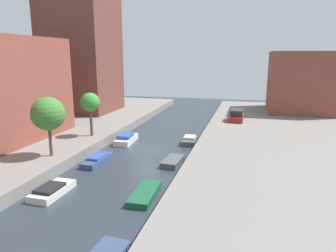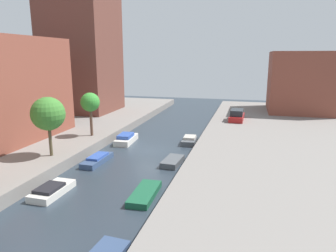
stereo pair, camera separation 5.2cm
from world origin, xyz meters
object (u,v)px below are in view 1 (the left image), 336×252
at_px(parked_car, 237,116).
at_px(moored_boat_right_3, 189,140).
at_px(street_tree_1, 48,114).
at_px(moored_boat_right_1, 145,194).
at_px(low_block_right, 302,82).
at_px(street_tree_2, 90,103).
at_px(moored_boat_right_2, 173,161).
at_px(moored_boat_left_1, 52,190).
at_px(moored_boat_left_3, 126,139).
at_px(moored_boat_left_2, 97,160).
at_px(apartment_tower_far, 80,32).

bearing_deg(parked_car, moored_boat_right_3, -116.08).
relative_size(street_tree_1, moored_boat_right_1, 1.30).
height_order(low_block_right, street_tree_2, low_block_right).
bearing_deg(moored_boat_right_2, low_block_right, 61.75).
relative_size(low_block_right, parked_car, 2.11).
relative_size(street_tree_1, moored_boat_left_1, 1.47).
relative_size(street_tree_2, moored_boat_right_3, 1.54).
relative_size(low_block_right, street_tree_2, 2.11).
bearing_deg(moored_boat_right_2, parked_car, 73.71).
bearing_deg(moored_boat_left_1, street_tree_2, 105.75).
bearing_deg(low_block_right, street_tree_1, -129.54).
height_order(street_tree_1, moored_boat_left_3, street_tree_1).
bearing_deg(moored_boat_left_3, street_tree_2, -157.11).
xyz_separation_m(moored_boat_left_2, moored_boat_left_3, (-0.03, 7.10, 0.13)).
distance_m(street_tree_2, parked_car, 20.23).
relative_size(moored_boat_left_1, moored_boat_right_1, 0.88).
relative_size(street_tree_2, moored_boat_left_1, 1.34).
relative_size(street_tree_1, moored_boat_right_3, 1.69).
bearing_deg(apartment_tower_far, parked_car, -4.26).
bearing_deg(apartment_tower_far, moored_boat_left_1, -65.04).
distance_m(street_tree_2, moored_boat_right_3, 11.86).
relative_size(parked_car, moored_boat_right_3, 1.54).
distance_m(street_tree_1, parked_car, 25.61).
bearing_deg(moored_boat_right_3, parked_car, 63.92).
xyz_separation_m(apartment_tower_far, parked_car, (24.50, -1.82, -11.77)).
relative_size(street_tree_1, parked_car, 1.09).
relative_size(street_tree_1, moored_boat_right_2, 1.69).
height_order(moored_boat_left_2, moored_boat_left_3, moored_boat_left_3).
bearing_deg(moored_boat_right_3, apartment_tower_far, 149.56).
bearing_deg(moored_boat_right_2, moored_boat_right_3, 88.55).
xyz_separation_m(low_block_right, moored_boat_left_2, (-21.36, -28.31, -5.41)).
distance_m(street_tree_2, moored_boat_right_1, 15.79).
height_order(street_tree_2, moored_boat_right_1, street_tree_2).
xyz_separation_m(moored_boat_right_1, moored_boat_right_3, (0.47, 14.24, 0.13)).
relative_size(moored_boat_left_1, moored_boat_right_3, 1.15).
height_order(moored_boat_left_3, moored_boat_right_2, moored_boat_left_3).
xyz_separation_m(moored_boat_right_2, moored_boat_right_3, (0.18, 7.22, 0.09)).
relative_size(parked_car, moored_boat_right_2, 1.54).
bearing_deg(moored_boat_right_3, moored_boat_right_2, -91.45).
bearing_deg(moored_boat_left_3, street_tree_1, -111.39).
distance_m(moored_boat_left_1, moored_boat_left_3, 14.10).
bearing_deg(street_tree_2, street_tree_1, -90.00).
xyz_separation_m(street_tree_1, moored_boat_left_2, (3.53, 1.84, -4.50)).
xyz_separation_m(moored_boat_left_2, moored_boat_right_3, (7.09, 8.62, 0.05)).
bearing_deg(moored_boat_right_2, moored_boat_left_3, 140.57).
relative_size(moored_boat_right_1, moored_boat_right_2, 1.30).
bearing_deg(moored_boat_left_3, moored_boat_left_2, -89.78).
bearing_deg(parked_car, moored_boat_left_3, -136.50).
relative_size(low_block_right, moored_boat_left_3, 2.41).
bearing_deg(moored_boat_right_3, moored_boat_left_1, -114.30).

